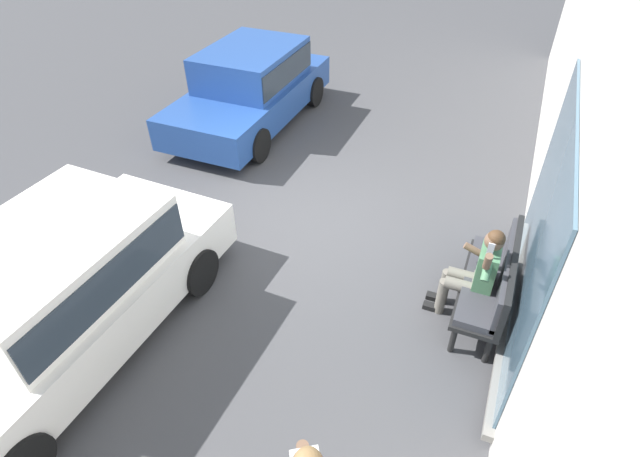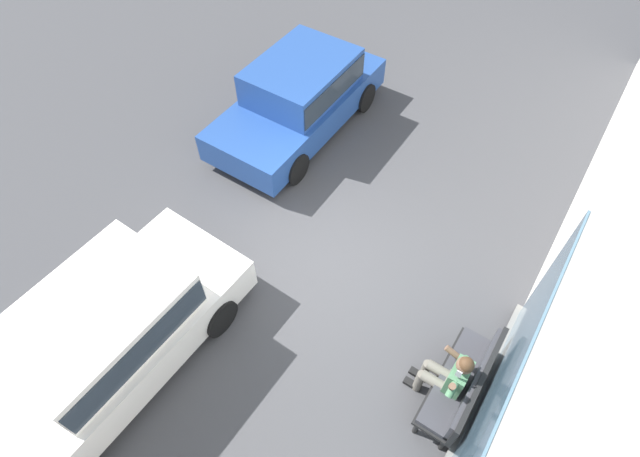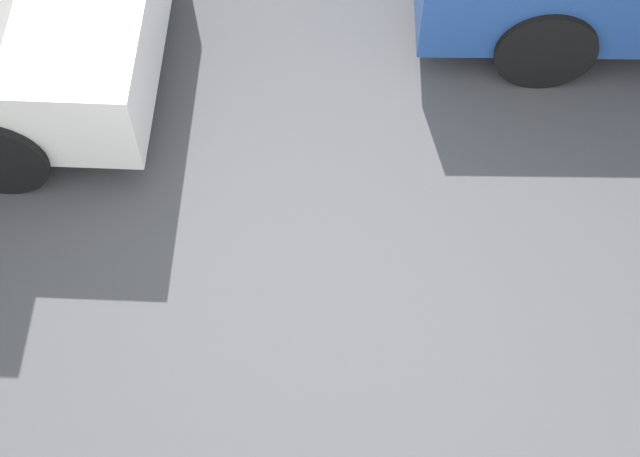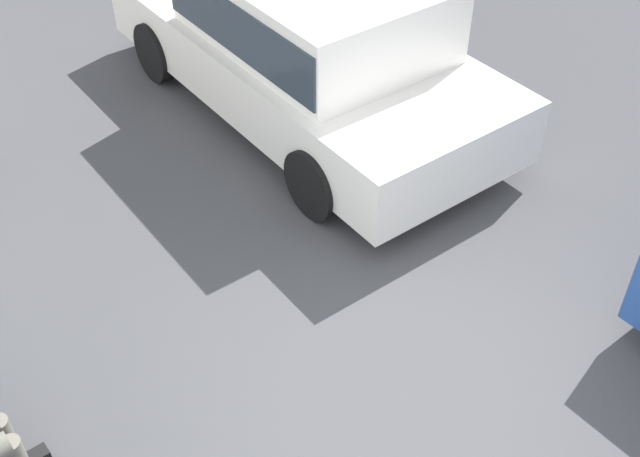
% 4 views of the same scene
% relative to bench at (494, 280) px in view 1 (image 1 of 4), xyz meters
% --- Properties ---
extents(ground_plane, '(60.00, 60.00, 0.00)m').
position_rel_bench_xyz_m(ground_plane, '(-0.84, -2.90, -0.59)').
color(ground_plane, '#424244').
extents(building_facade, '(18.00, 0.51, 5.89)m').
position_rel_bench_xyz_m(building_facade, '(-0.83, 0.50, 2.34)').
color(building_facade, beige).
rests_on(building_facade, ground_plane).
extents(bench, '(1.63, 0.55, 1.02)m').
position_rel_bench_xyz_m(bench, '(0.00, 0.00, 0.00)').
color(bench, black).
rests_on(bench, ground_plane).
extents(person_on_phone, '(0.73, 0.74, 1.36)m').
position_rel_bench_xyz_m(person_on_phone, '(0.09, -0.22, 0.13)').
color(person_on_phone, '#6B665B').
rests_on(person_on_phone, ground_plane).
extents(parked_car_near, '(4.13, 1.90, 1.50)m').
position_rel_bench_xyz_m(parked_car_near, '(-3.58, -5.20, 0.22)').
color(parked_car_near, '#23478E').
rests_on(parked_car_near, ground_plane).
extents(parked_car_mid, '(4.49, 2.06, 1.52)m').
position_rel_bench_xyz_m(parked_car_mid, '(2.25, -4.44, 0.23)').
color(parked_car_mid, white).
rests_on(parked_car_mid, ground_plane).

